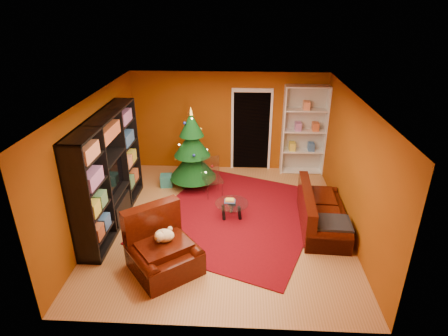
{
  "coord_description": "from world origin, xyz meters",
  "views": [
    {
      "loc": [
        0.36,
        -6.64,
        4.29
      ],
      "look_at": [
        0.0,
        0.4,
        1.05
      ],
      "focal_mm": 30.0,
      "sensor_mm": 36.0,
      "label": 1
    }
  ],
  "objects_px": {
    "armchair": "(164,249)",
    "sofa": "(323,209)",
    "dog": "(164,236)",
    "coffee_table": "(232,210)",
    "christmas_tree": "(192,149)",
    "white_bookshelf": "(304,131)",
    "media_unit": "(109,172)",
    "gift_box_green": "(187,181)",
    "gift_box_teal": "(166,180)",
    "acrylic_chair": "(213,180)",
    "rug": "(236,215)"
  },
  "relations": [
    {
      "from": "white_bookshelf",
      "to": "sofa",
      "type": "relative_size",
      "value": 1.25
    },
    {
      "from": "rug",
      "to": "armchair",
      "type": "relative_size",
      "value": 3.31
    },
    {
      "from": "media_unit",
      "to": "coffee_table",
      "type": "bearing_deg",
      "value": 5.04
    },
    {
      "from": "coffee_table",
      "to": "rug",
      "type": "bearing_deg",
      "value": 49.27
    },
    {
      "from": "gift_box_teal",
      "to": "sofa",
      "type": "distance_m",
      "value": 3.88
    },
    {
      "from": "dog",
      "to": "coffee_table",
      "type": "relative_size",
      "value": 0.57
    },
    {
      "from": "rug",
      "to": "acrylic_chair",
      "type": "bearing_deg",
      "value": 122.95
    },
    {
      "from": "gift_box_green",
      "to": "white_bookshelf",
      "type": "relative_size",
      "value": 0.1
    },
    {
      "from": "rug",
      "to": "media_unit",
      "type": "relative_size",
      "value": 1.27
    },
    {
      "from": "gift_box_teal",
      "to": "sofa",
      "type": "height_order",
      "value": "sofa"
    },
    {
      "from": "coffee_table",
      "to": "acrylic_chair",
      "type": "relative_size",
      "value": 0.85
    },
    {
      "from": "white_bookshelf",
      "to": "armchair",
      "type": "relative_size",
      "value": 2.11
    },
    {
      "from": "gift_box_teal",
      "to": "acrylic_chair",
      "type": "relative_size",
      "value": 0.35
    },
    {
      "from": "media_unit",
      "to": "white_bookshelf",
      "type": "height_order",
      "value": "white_bookshelf"
    },
    {
      "from": "christmas_tree",
      "to": "gift_box_teal",
      "type": "distance_m",
      "value": 1.07
    },
    {
      "from": "dog",
      "to": "acrylic_chair",
      "type": "distance_m",
      "value": 2.68
    },
    {
      "from": "media_unit",
      "to": "gift_box_green",
      "type": "distance_m",
      "value": 2.33
    },
    {
      "from": "rug",
      "to": "dog",
      "type": "xyz_separation_m",
      "value": [
        -1.16,
        -1.75,
        0.64
      ]
    },
    {
      "from": "gift_box_green",
      "to": "acrylic_chair",
      "type": "height_order",
      "value": "acrylic_chair"
    },
    {
      "from": "christmas_tree",
      "to": "armchair",
      "type": "distance_m",
      "value": 3.19
    },
    {
      "from": "christmas_tree",
      "to": "armchair",
      "type": "height_order",
      "value": "christmas_tree"
    },
    {
      "from": "rug",
      "to": "sofa",
      "type": "height_order",
      "value": "sofa"
    },
    {
      "from": "rug",
      "to": "acrylic_chair",
      "type": "relative_size",
      "value": 4.46
    },
    {
      "from": "acrylic_chair",
      "to": "gift_box_green",
      "type": "bearing_deg",
      "value": 122.65
    },
    {
      "from": "media_unit",
      "to": "gift_box_green",
      "type": "bearing_deg",
      "value": 52.25
    },
    {
      "from": "gift_box_teal",
      "to": "rug",
      "type": "bearing_deg",
      "value": -36.81
    },
    {
      "from": "gift_box_teal",
      "to": "acrylic_chair",
      "type": "height_order",
      "value": "acrylic_chair"
    },
    {
      "from": "media_unit",
      "to": "dog",
      "type": "xyz_separation_m",
      "value": [
        1.37,
        -1.45,
        -0.47
      ]
    },
    {
      "from": "rug",
      "to": "white_bookshelf",
      "type": "bearing_deg",
      "value": 53.82
    },
    {
      "from": "rug",
      "to": "gift_box_green",
      "type": "bearing_deg",
      "value": 132.22
    },
    {
      "from": "media_unit",
      "to": "white_bookshelf",
      "type": "relative_size",
      "value": 1.23
    },
    {
      "from": "armchair",
      "to": "sofa",
      "type": "distance_m",
      "value": 3.29
    },
    {
      "from": "gift_box_teal",
      "to": "sofa",
      "type": "relative_size",
      "value": 0.15
    },
    {
      "from": "christmas_tree",
      "to": "white_bookshelf",
      "type": "height_order",
      "value": "white_bookshelf"
    },
    {
      "from": "rug",
      "to": "sofa",
      "type": "bearing_deg",
      "value": -10.59
    },
    {
      "from": "dog",
      "to": "sofa",
      "type": "bearing_deg",
      "value": -12.53
    },
    {
      "from": "white_bookshelf",
      "to": "acrylic_chair",
      "type": "relative_size",
      "value": 2.84
    },
    {
      "from": "dog",
      "to": "media_unit",
      "type": "bearing_deg",
      "value": 95.05
    },
    {
      "from": "coffee_table",
      "to": "armchair",
      "type": "bearing_deg",
      "value": -122.24
    },
    {
      "from": "christmas_tree",
      "to": "gift_box_teal",
      "type": "bearing_deg",
      "value": -178.02
    },
    {
      "from": "gift_box_green",
      "to": "acrylic_chair",
      "type": "relative_size",
      "value": 0.29
    },
    {
      "from": "rug",
      "to": "armchair",
      "type": "xyz_separation_m",
      "value": [
        -1.17,
        -1.82,
        0.43
      ]
    },
    {
      "from": "gift_box_green",
      "to": "armchair",
      "type": "relative_size",
      "value": 0.22
    },
    {
      "from": "gift_box_teal",
      "to": "gift_box_green",
      "type": "relative_size",
      "value": 1.19
    },
    {
      "from": "white_bookshelf",
      "to": "coffee_table",
      "type": "xyz_separation_m",
      "value": [
        -1.77,
        -2.41,
        -0.97
      ]
    },
    {
      "from": "gift_box_teal",
      "to": "armchair",
      "type": "xyz_separation_m",
      "value": [
        0.58,
        -3.12,
        0.29
      ]
    },
    {
      "from": "white_bookshelf",
      "to": "armchair",
      "type": "height_order",
      "value": "white_bookshelf"
    },
    {
      "from": "rug",
      "to": "white_bookshelf",
      "type": "height_order",
      "value": "white_bookshelf"
    },
    {
      "from": "rug",
      "to": "dog",
      "type": "relative_size",
      "value": 9.3
    },
    {
      "from": "gift_box_teal",
      "to": "media_unit",
      "type": "bearing_deg",
      "value": -116.17
    }
  ]
}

